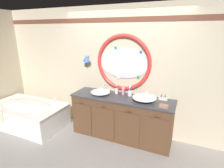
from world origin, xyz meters
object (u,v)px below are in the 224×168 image
Objects in this scene: sink_basin_left at (100,92)px; toothbrush_holder_right at (130,93)px; bathtub at (28,113)px; toiletry_basket at (163,98)px; sink_basin_right at (144,98)px; soap_dispenser at (123,91)px; folded_hand_towel at (164,106)px; toothbrush_holder_left at (116,91)px.

sink_basin_left is 1.82× the size of toothbrush_holder_right.
bathtub is 11.07× the size of toiletry_basket.
sink_basin_right is at bearing -145.35° from toiletry_basket.
toiletry_basket is at bearing 34.65° from sink_basin_right.
sink_basin_left is 1.24m from toiletry_basket.
toothbrush_holder_right is at bearing -7.74° from soap_dispenser.
soap_dispenser is 0.91m from folded_hand_towel.
soap_dispenser is (0.42, 0.19, 0.02)m from sink_basin_left.
folded_hand_towel reaches higher than bathtub.
toothbrush_holder_left is 0.30m from toothbrush_holder_right.
toothbrush_holder_right reaches higher than sink_basin_right.
folded_hand_towel is (0.85, -0.31, -0.05)m from soap_dispenser.
bathtub is 7.85× the size of toothbrush_holder_right.
soap_dispenser is 1.03× the size of toiletry_basket.
bathtub is 10.78× the size of soap_dispenser.
sink_basin_left is 0.60m from toothbrush_holder_right.
toothbrush_holder_left is 1.26× the size of folded_hand_towel.
toothbrush_holder_left reaches higher than folded_hand_towel.
sink_basin_right is 0.66m from toothbrush_holder_left.
toiletry_basket is (0.94, 0.03, -0.03)m from toothbrush_holder_left.
toothbrush_holder_right is 1.41× the size of toiletry_basket.
folded_hand_towel is at bearing 5.59° from bathtub.
toothbrush_holder_left reaches higher than sink_basin_left.
sink_basin_left is at bearing -163.83° from toothbrush_holder_right.
sink_basin_right is (0.91, 0.00, 0.02)m from sink_basin_left.
toothbrush_holder_left is (-0.63, 0.19, -0.01)m from sink_basin_right.
toothbrush_holder_left is 1.04m from folded_hand_towel.
sink_basin_right is 2.71× the size of folded_hand_towel.
bathtub is 2.69m from sink_basin_right.
sink_basin_right is at bearing 0.00° from sink_basin_left.
folded_hand_towel is at bearing -22.54° from toothbrush_holder_right.
toothbrush_holder_left reaches higher than soap_dispenser.
sink_basin_left is at bearing -156.14° from soap_dispenser.
sink_basin_right is at bearing -26.50° from toothbrush_holder_right.
toiletry_basket is at bearing 1.72° from toothbrush_holder_left.
bathtub is at bearing -164.04° from soap_dispenser.
folded_hand_towel is at bearing -20.08° from soap_dispenser.
soap_dispenser is (2.10, 0.60, 0.63)m from bathtub.
folded_hand_towel is 1.05× the size of toiletry_basket.
bathtub is 10.51× the size of folded_hand_towel.
sink_basin_left is 0.33m from toothbrush_holder_left.
toothbrush_holder_right is at bearing 153.50° from sink_basin_right.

